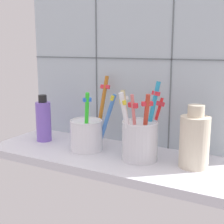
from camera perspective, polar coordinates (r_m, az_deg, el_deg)
name	(u,v)px	position (r cm, az deg, el deg)	size (l,w,h in cm)	color
counter_slab	(112,158)	(76.73, -0.03, -8.47)	(64.00, 22.00, 2.00)	silver
tile_wall_back	(133,67)	(82.90, 3.92, 8.26)	(64.00, 2.20, 45.00)	#B2C1CC
toothbrush_cup_left	(88,133)	(78.73, -4.48, -3.81)	(11.41, 13.64, 18.16)	white
toothbrush_cup_right	(140,138)	(71.86, 5.12, -4.72)	(9.59, 12.09, 18.04)	silver
ceramic_vase	(194,140)	(69.32, 14.88, -4.99)	(6.40, 6.40, 13.71)	beige
soap_bottle	(44,120)	(87.88, -12.44, -1.51)	(4.13, 4.13, 12.87)	#7F5CCD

